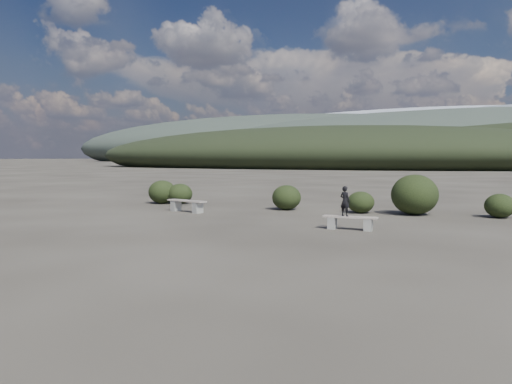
% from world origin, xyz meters
% --- Properties ---
extents(ground, '(1200.00, 1200.00, 0.00)m').
position_xyz_m(ground, '(0.00, 0.00, 0.00)').
color(ground, '#2D2923').
rests_on(ground, ground).
extents(bench_left, '(1.97, 0.88, 0.48)m').
position_xyz_m(bench_left, '(-4.24, 6.05, 0.29)').
color(bench_left, gray).
rests_on(bench_left, ground).
extents(bench_right, '(1.67, 0.40, 0.42)m').
position_xyz_m(bench_right, '(3.01, 3.89, 0.25)').
color(bench_right, gray).
rests_on(bench_right, ground).
extents(seated_person, '(0.39, 0.33, 0.92)m').
position_xyz_m(seated_person, '(2.85, 3.89, 0.88)').
color(seated_person, black).
rests_on(seated_person, bench_right).
extents(shrub_a, '(1.18, 1.18, 0.96)m').
position_xyz_m(shrub_a, '(-6.44, 8.93, 0.48)').
color(shrub_a, black).
rests_on(shrub_a, ground).
extents(shrub_b, '(1.22, 1.22, 1.05)m').
position_xyz_m(shrub_b, '(-0.86, 8.52, 0.52)').
color(shrub_b, black).
rests_on(shrub_b, ground).
extents(shrub_c, '(1.08, 1.08, 0.86)m').
position_xyz_m(shrub_c, '(2.27, 8.61, 0.43)').
color(shrub_c, black).
rests_on(shrub_c, ground).
extents(shrub_d, '(1.78, 1.78, 1.56)m').
position_xyz_m(shrub_d, '(4.29, 8.88, 0.78)').
color(shrub_d, black).
rests_on(shrub_d, ground).
extents(shrub_e, '(1.07, 1.07, 0.89)m').
position_xyz_m(shrub_e, '(7.26, 9.15, 0.44)').
color(shrub_e, black).
rests_on(shrub_e, ground).
extents(shrub_f, '(1.32, 1.32, 1.12)m').
position_xyz_m(shrub_f, '(-7.31, 8.73, 0.56)').
color(shrub_f, black).
rests_on(shrub_f, ground).
extents(mountain_ridges, '(500.00, 400.00, 56.00)m').
position_xyz_m(mountain_ridges, '(-7.48, 339.06, 10.84)').
color(mountain_ridges, black).
rests_on(mountain_ridges, ground).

